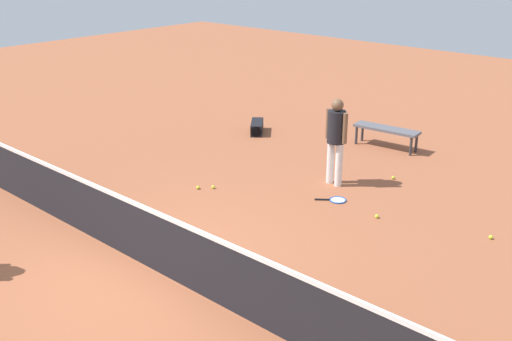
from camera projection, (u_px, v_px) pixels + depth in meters
The scene contains 12 objects.
ground_plane at pixel (152, 268), 8.68m from camera, with size 40.00×40.00×0.00m, color #9E5638.
court_net at pixel (149, 237), 8.50m from camera, with size 10.09×0.09×1.07m.
player_near_side at pixel (336, 135), 11.32m from camera, with size 0.53×0.38×1.70m.
tennis_racket_near_player at pixel (336, 200), 10.93m from camera, with size 0.56×0.50×0.03m.
tennis_ball_near_player at pixel (377, 216), 10.24m from camera, with size 0.07×0.07×0.07m, color #C6E033.
tennis_ball_by_net at pixel (491, 237), 9.52m from camera, with size 0.07×0.07×0.07m, color #C6E033.
tennis_ball_midcourt at pixel (198, 187), 11.43m from camera, with size 0.07×0.07×0.07m, color #C6E033.
tennis_ball_baseline at pixel (393, 178), 11.90m from camera, with size 0.07×0.07×0.07m, color #C6E033.
tennis_ball_stray_left at pixel (366, 307), 7.70m from camera, with size 0.07×0.07×0.07m, color #C6E033.
tennis_ball_stray_right at pixel (213, 187), 11.45m from camera, with size 0.07×0.07×0.07m, color #C6E033.
courtside_bench at pixel (386, 130), 13.56m from camera, with size 1.53×0.53×0.48m.
equipment_bag at pixel (257, 128), 14.71m from camera, with size 0.72×0.80×0.28m.
Camera 1 is at (-6.18, 4.66, 4.45)m, focal length 42.04 mm.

